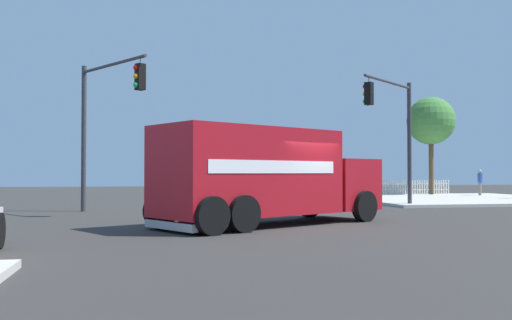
{
  "coord_description": "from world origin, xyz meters",
  "views": [
    {
      "loc": [
        4.71,
        16.8,
        1.59
      ],
      "look_at": [
        1.35,
        -0.16,
        1.99
      ],
      "focal_mm": 39.52,
      "sensor_mm": 36.0,
      "label": 1
    }
  ],
  "objects_px": {
    "pedestrian_crossing": "(480,181)",
    "traffic_light_primary": "(102,112)",
    "traffic_light_secondary": "(396,121)",
    "shade_tree_near": "(431,121)",
    "delivery_truck": "(266,175)"
  },
  "relations": [
    {
      "from": "traffic_light_primary",
      "to": "traffic_light_secondary",
      "type": "distance_m",
      "value": 12.89
    },
    {
      "from": "pedestrian_crossing",
      "to": "traffic_light_primary",
      "type": "bearing_deg",
      "value": 23.27
    },
    {
      "from": "delivery_truck",
      "to": "shade_tree_near",
      "type": "bearing_deg",
      "value": -130.22
    },
    {
      "from": "pedestrian_crossing",
      "to": "shade_tree_near",
      "type": "relative_size",
      "value": 0.25
    },
    {
      "from": "traffic_light_primary",
      "to": "pedestrian_crossing",
      "type": "xyz_separation_m",
      "value": [
        -22.91,
        -9.86,
        -2.9
      ]
    },
    {
      "from": "pedestrian_crossing",
      "to": "shade_tree_near",
      "type": "xyz_separation_m",
      "value": [
        2.24,
        -2.15,
        3.99
      ]
    },
    {
      "from": "delivery_truck",
      "to": "traffic_light_primary",
      "type": "bearing_deg",
      "value": -48.97
    },
    {
      "from": "delivery_truck",
      "to": "pedestrian_crossing",
      "type": "distance_m",
      "value": 23.76
    },
    {
      "from": "delivery_truck",
      "to": "traffic_light_secondary",
      "type": "xyz_separation_m",
      "value": [
        -7.52,
        -6.95,
        2.43
      ]
    },
    {
      "from": "traffic_light_primary",
      "to": "pedestrian_crossing",
      "type": "bearing_deg",
      "value": -156.73
    },
    {
      "from": "traffic_light_secondary",
      "to": "shade_tree_near",
      "type": "distance_m",
      "value": 13.69
    },
    {
      "from": "traffic_light_primary",
      "to": "shade_tree_near",
      "type": "height_order",
      "value": "shade_tree_near"
    },
    {
      "from": "traffic_light_primary",
      "to": "delivery_truck",
      "type": "bearing_deg",
      "value": 131.03
    },
    {
      "from": "traffic_light_secondary",
      "to": "pedestrian_crossing",
      "type": "xyz_separation_m",
      "value": [
        -10.05,
        -9.04,
        -2.85
      ]
    },
    {
      "from": "delivery_truck",
      "to": "traffic_light_primary",
      "type": "distance_m",
      "value": 8.5
    }
  ]
}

